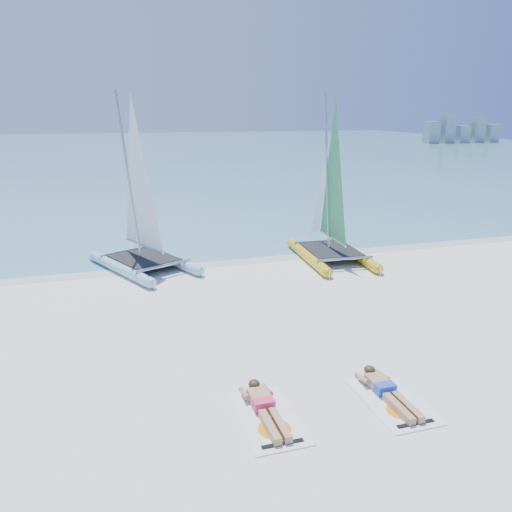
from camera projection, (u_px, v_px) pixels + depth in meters
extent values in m
plane|color=silver|center=(304.00, 316.00, 12.81)|extent=(140.00, 140.00, 0.00)
cube|color=#78BDC8|center=(136.00, 149.00, 70.72)|extent=(140.00, 115.00, 0.01)
cube|color=silver|center=(246.00, 258.00, 17.87)|extent=(140.00, 1.40, 0.01)
cube|color=#A1ABB1|center=(431.00, 133.00, 82.71)|extent=(2.00, 2.00, 3.50)
cube|color=#A1ABB1|center=(447.00, 128.00, 83.33)|extent=(2.00, 2.00, 5.00)
cube|color=#A1ABB1|center=(462.00, 134.00, 84.48)|extent=(2.00, 2.00, 2.80)
cube|color=#A1ABB1|center=(477.00, 130.00, 85.12)|extent=(2.00, 2.00, 4.20)
cube|color=#A1ABB1|center=(491.00, 133.00, 86.12)|extent=(2.00, 2.00, 3.00)
cylinder|color=#B1D7E8|center=(120.00, 268.00, 16.15)|extent=(1.95, 3.70, 0.35)
cone|color=#B1D7E8|center=(92.00, 255.00, 17.70)|extent=(0.51, 0.59, 0.33)
cylinder|color=#B1D7E8|center=(167.00, 258.00, 17.27)|extent=(1.95, 3.70, 0.35)
cone|color=#B1D7E8|center=(136.00, 246.00, 18.82)|extent=(0.51, 0.59, 0.33)
cube|color=black|center=(144.00, 257.00, 16.65)|extent=(2.43, 2.66, 0.03)
cylinder|color=#B3B5BA|center=(128.00, 175.00, 16.41)|extent=(0.50, 0.97, 5.39)
cylinder|color=yellow|center=(308.00, 256.00, 17.53)|extent=(0.60, 3.91, 0.34)
cone|color=yellow|center=(290.00, 241.00, 19.54)|extent=(0.36, 0.52, 0.33)
cylinder|color=yellow|center=(354.00, 253.00, 17.91)|extent=(0.60, 3.91, 0.34)
cone|color=yellow|center=(332.00, 239.00, 19.92)|extent=(0.36, 0.52, 0.33)
cube|color=black|center=(331.00, 249.00, 17.66)|extent=(1.81, 2.25, 0.03)
cylinder|color=#B3B5BA|center=(327.00, 171.00, 17.57)|extent=(0.15, 1.03, 5.37)
cube|color=white|center=(268.00, 418.00, 8.54)|extent=(1.00, 1.85, 0.02)
cube|color=tan|center=(260.00, 399.00, 8.91)|extent=(0.36, 0.55, 0.17)
cube|color=#E93655|center=(264.00, 404.00, 8.72)|extent=(0.37, 0.22, 0.17)
cube|color=tan|center=(275.00, 426.00, 8.18)|extent=(0.31, 0.85, 0.13)
sphere|color=tan|center=(254.00, 386.00, 9.24)|extent=(0.21, 0.21, 0.21)
ellipsoid|color=#352513|center=(254.00, 384.00, 9.24)|extent=(0.22, 0.24, 0.15)
cube|color=white|center=(391.00, 400.00, 9.05)|extent=(1.00, 1.85, 0.02)
cube|color=tan|center=(379.00, 383.00, 9.41)|extent=(0.36, 0.55, 0.17)
cube|color=blue|center=(385.00, 388.00, 9.23)|extent=(0.37, 0.22, 0.17)
cube|color=tan|center=(403.00, 408.00, 8.69)|extent=(0.31, 0.85, 0.13)
sphere|color=tan|center=(370.00, 372.00, 9.74)|extent=(0.21, 0.21, 0.21)
ellipsoid|color=#352513|center=(370.00, 370.00, 9.74)|extent=(0.22, 0.24, 0.15)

